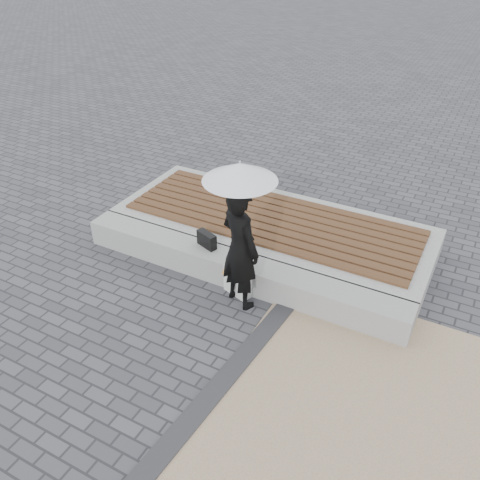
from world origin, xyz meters
The scene contains 10 objects.
ground centered at (0.00, 0.00, 0.00)m, with size 80.00×80.00×0.00m, color #46464A.
edging_band centered at (0.75, -0.50, 0.02)m, with size 0.25×5.20×0.04m, color #2C2C2E.
seating_ledge centered at (0.00, 1.60, 0.20)m, with size 5.00×0.45×0.40m, color gray.
timber_platform centered at (0.00, 2.80, 0.20)m, with size 5.00×2.00×0.40m, color #AFAEA9.
timber_decking centered at (0.00, 2.80, 0.42)m, with size 4.60×1.60×0.04m, color brown, non-canonical shape.
woman centered at (0.26, 1.23, 0.87)m, with size 0.63×0.42×1.74m, color black.
parasol centered at (0.26, 1.23, 1.95)m, with size 0.91×0.91×1.16m.
handbag centered at (-0.52, 1.66, 0.52)m, with size 0.33×0.12×0.23m, color black.
canvas_tote centered at (0.16, 1.36, 0.21)m, with size 0.40×0.17×0.42m, color beige.
magazine centered at (0.16, 1.31, 0.43)m, with size 0.34×0.25×0.01m, color #E7403D.
Camera 1 is at (2.81, -3.54, 4.51)m, focal length 37.90 mm.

